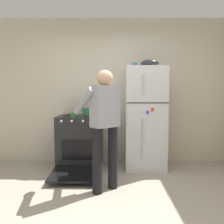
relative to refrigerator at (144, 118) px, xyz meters
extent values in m
plane|color=#9E9384|center=(-0.54, -1.57, -0.87)|extent=(8.00, 8.00, 0.00)
cube|color=beige|center=(-0.54, 0.38, 0.48)|extent=(6.00, 0.10, 2.70)
cube|color=silver|center=(0.00, 0.00, 0.00)|extent=(0.68, 0.68, 1.75)
cube|color=black|center=(0.00, -0.34, 0.28)|extent=(0.67, 0.01, 0.01)
cylinder|color=#B7B7BC|center=(-0.08, -0.36, -0.30)|extent=(0.02, 0.02, 0.63)
cylinder|color=#B7B7BC|center=(-0.08, -0.36, 0.58)|extent=(0.02, 0.02, 0.33)
cube|color=red|center=(0.08, -0.35, 0.17)|extent=(0.04, 0.01, 0.06)
cube|color=blue|center=(0.00, -0.35, 0.13)|extent=(0.04, 0.01, 0.06)
cube|color=black|center=(-1.12, 0.00, -0.41)|extent=(0.76, 0.64, 0.92)
cube|color=black|center=(-1.12, -0.32, -0.49)|extent=(0.53, 0.01, 0.33)
cylinder|color=black|center=(-1.31, -0.14, 0.05)|extent=(0.17, 0.17, 0.01)
cylinder|color=black|center=(-0.94, -0.14, 0.05)|extent=(0.17, 0.17, 0.01)
cylinder|color=black|center=(-1.31, 0.14, 0.05)|extent=(0.17, 0.17, 0.01)
cylinder|color=black|center=(-0.94, 0.14, 0.05)|extent=(0.17, 0.17, 0.01)
cylinder|color=silver|center=(-1.38, -0.33, -0.01)|extent=(0.04, 0.03, 0.04)
cylinder|color=silver|center=(-1.21, -0.33, -0.01)|extent=(0.04, 0.03, 0.04)
cylinder|color=silver|center=(-1.03, -0.33, -0.01)|extent=(0.04, 0.03, 0.04)
cylinder|color=silver|center=(-0.86, -0.33, -0.01)|extent=(0.04, 0.03, 0.04)
cube|color=black|center=(-1.12, -0.61, -0.78)|extent=(0.72, 0.59, 0.07)
cylinder|color=black|center=(-0.75, -1.05, -0.44)|extent=(0.13, 0.13, 0.86)
cylinder|color=black|center=(-0.55, -0.89, -0.44)|extent=(0.13, 0.13, 0.86)
cube|color=gray|center=(-0.65, -0.97, 0.26)|extent=(0.40, 0.38, 0.54)
sphere|color=tan|center=(-0.65, -0.97, 0.62)|extent=(0.21, 0.21, 0.21)
sphere|color=#494949|center=(-0.65, -0.97, 0.58)|extent=(0.15, 0.15, 0.15)
cylinder|color=gray|center=(-0.95, -0.93, 0.30)|extent=(0.38, 0.44, 0.42)
cylinder|color=gray|center=(-0.64, -0.67, 0.30)|extent=(0.38, 0.44, 0.42)
ellipsoid|color=#1E5123|center=(-1.09, -0.76, 0.13)|extent=(0.12, 0.18, 0.10)
ellipsoid|color=#1E5123|center=(-0.78, -0.50, 0.13)|extent=(0.12, 0.18, 0.10)
cylinder|color=#236638|center=(-0.96, -0.05, 0.12)|extent=(0.23, 0.23, 0.13)
cube|color=black|center=(-1.10, -0.05, 0.16)|extent=(0.05, 0.03, 0.02)
cube|color=black|center=(-0.82, -0.05, 0.16)|extent=(0.05, 0.03, 0.02)
cylinder|color=#2D6093|center=(-0.18, 0.05, 0.92)|extent=(0.08, 0.08, 0.10)
torus|color=#2D6093|center=(-0.14, 0.05, 0.93)|extent=(0.06, 0.01, 0.06)
ellipsoid|color=black|center=(0.08, 0.00, 0.94)|extent=(0.31, 0.31, 0.14)
camera|label=1|loc=(-0.54, -3.80, 0.40)|focal=34.86mm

